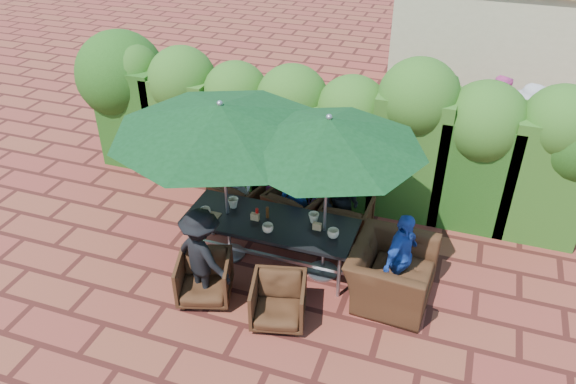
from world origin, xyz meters
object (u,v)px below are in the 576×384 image
(dining_table, at_px, (270,225))
(chair_far_right, at_px, (347,217))
(umbrella_left, at_px, (221,118))
(chair_far_mid, at_px, (296,208))
(chair_near_right, at_px, (278,299))
(chair_far_left, at_px, (241,197))
(chair_near_left, at_px, (204,276))
(chair_end_right, at_px, (392,265))
(umbrella_right, at_px, (328,133))

(dining_table, xyz_separation_m, chair_far_right, (0.87, 0.97, -0.31))
(dining_table, bearing_deg, umbrella_left, -179.10)
(chair_far_mid, bearing_deg, umbrella_left, 68.34)
(chair_near_right, bearing_deg, chair_far_left, 110.96)
(umbrella_left, height_order, chair_near_right, umbrella_left)
(umbrella_left, relative_size, chair_near_left, 4.13)
(umbrella_left, relative_size, chair_far_right, 4.00)
(chair_far_left, relative_size, chair_near_left, 1.10)
(umbrella_left, xyz_separation_m, chair_far_mid, (0.73, 0.90, -1.81))
(chair_far_right, distance_m, chair_near_left, 2.40)
(umbrella_left, distance_m, chair_end_right, 2.92)
(umbrella_right, distance_m, chair_end_right, 1.96)
(umbrella_right, bearing_deg, chair_far_mid, 128.86)
(umbrella_left, bearing_deg, chair_near_left, -86.26)
(umbrella_right, bearing_deg, chair_end_right, -9.17)
(chair_far_left, xyz_separation_m, chair_near_right, (1.35, -1.94, -0.04))
(umbrella_right, xyz_separation_m, chair_far_left, (-1.62, 0.87, -1.82))
(umbrella_right, xyz_separation_m, chair_end_right, (0.98, -0.16, -1.69))
(umbrella_left, bearing_deg, chair_far_left, 102.96)
(chair_end_right, bearing_deg, chair_near_right, 129.38)
(dining_table, xyz_separation_m, chair_near_left, (-0.58, -0.94, -0.32))
(umbrella_left, bearing_deg, chair_end_right, -2.25)
(chair_far_mid, bearing_deg, chair_far_right, -156.42)
(dining_table, height_order, chair_far_right, dining_table)
(dining_table, distance_m, umbrella_right, 1.72)
(dining_table, distance_m, chair_far_right, 1.34)
(chair_end_right, bearing_deg, chair_far_right, 42.38)
(umbrella_left, height_order, chair_far_mid, umbrella_left)
(dining_table, height_order, chair_far_left, chair_far_left)
(chair_near_left, xyz_separation_m, chair_near_right, (1.07, -0.08, -0.01))
(chair_near_right, xyz_separation_m, chair_end_right, (1.25, 0.91, 0.17))
(chair_near_left, bearing_deg, umbrella_right, 19.17)
(chair_far_mid, distance_m, chair_end_right, 1.93)
(umbrella_left, bearing_deg, chair_far_mid, 50.87)
(chair_near_left, distance_m, chair_end_right, 2.47)
(chair_near_left, bearing_deg, chair_far_right, 35.62)
(chair_near_right, bearing_deg, chair_far_mid, 88.03)
(umbrella_left, distance_m, chair_near_left, 2.08)
(chair_end_right, bearing_deg, umbrella_right, 84.11)
(chair_near_left, height_order, chair_near_right, chair_near_left)
(chair_far_mid, height_order, chair_end_right, chair_end_right)
(chair_far_mid, relative_size, chair_near_left, 1.15)
(chair_near_left, relative_size, chair_end_right, 0.59)
(dining_table, xyz_separation_m, chair_far_left, (-0.86, 0.92, -0.29))
(umbrella_right, relative_size, chair_far_left, 3.17)
(chair_far_right, bearing_deg, chair_near_right, 80.97)
(dining_table, xyz_separation_m, umbrella_left, (-0.64, -0.01, 1.54))
(chair_near_right, height_order, chair_end_right, chair_end_right)
(chair_near_left, bearing_deg, chair_far_mid, 52.57)
(dining_table, relative_size, chair_end_right, 2.01)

